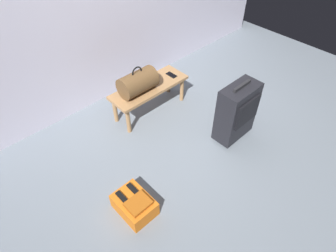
{
  "coord_description": "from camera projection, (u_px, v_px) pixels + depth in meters",
  "views": [
    {
      "loc": [
        -1.56,
        -1.27,
        2.43
      ],
      "look_at": [
        -0.03,
        0.37,
        0.25
      ],
      "focal_mm": 30.52,
      "sensor_mm": 36.0,
      "label": 1
    }
  ],
  "objects": [
    {
      "name": "ground_plane",
      "position": [
        193.0,
        158.0,
        3.12
      ],
      "size": [
        6.6,
        6.6,
        0.0
      ],
      "primitive_type": "plane",
      "color": "slate"
    },
    {
      "name": "duffel_bag_brown",
      "position": [
        138.0,
        82.0,
        3.27
      ],
      "size": [
        0.44,
        0.26,
        0.34
      ],
      "color": "brown",
      "rests_on": "bench"
    },
    {
      "name": "cell_phone",
      "position": [
        171.0,
        75.0,
        3.61
      ],
      "size": [
        0.07,
        0.14,
        0.01
      ],
      "color": "black",
      "rests_on": "bench"
    },
    {
      "name": "backpack_orange",
      "position": [
        135.0,
        205.0,
        2.61
      ],
      "size": [
        0.28,
        0.38,
        0.21
      ],
      "color": "orange",
      "rests_on": "ground"
    },
    {
      "name": "suitcase_upright_charcoal",
      "position": [
        237.0,
        112.0,
        3.1
      ],
      "size": [
        0.46,
        0.26,
        0.75
      ],
      "color": "black",
      "rests_on": "ground"
    },
    {
      "name": "bench",
      "position": [
        149.0,
        90.0,
        3.48
      ],
      "size": [
        1.0,
        0.36,
        0.38
      ],
      "color": "#A87A4C",
      "rests_on": "ground"
    }
  ]
}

